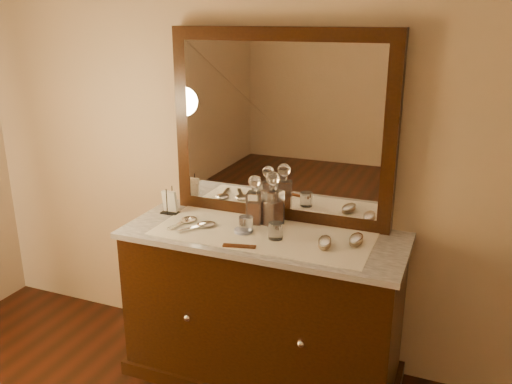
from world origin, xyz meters
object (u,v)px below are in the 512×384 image
at_px(napkin_rack, 170,203).
at_px(brush_far, 356,240).
at_px(mirror_frame, 281,127).
at_px(brush_near, 325,243).
at_px(decanter_right, 273,205).
at_px(pin_dish, 243,231).
at_px(comb, 239,246).
at_px(hand_mirror_outer, 186,221).
at_px(dresser_cabinet, 263,309).
at_px(hand_mirror_inner, 203,225).
at_px(decanter_left, 255,205).

relative_size(napkin_rack, brush_far, 1.06).
distance_m(mirror_frame, brush_near, 0.65).
relative_size(mirror_frame, decanter_right, 4.15).
height_order(pin_dish, brush_far, brush_far).
bearing_deg(napkin_rack, comb, -27.42).
xyz_separation_m(napkin_rack, hand_mirror_outer, (0.15, -0.10, -0.05)).
height_order(mirror_frame, brush_near, mirror_frame).
xyz_separation_m(dresser_cabinet, hand_mirror_inner, (-0.32, -0.05, 0.45)).
bearing_deg(decanter_right, dresser_cabinet, -93.00).
relative_size(mirror_frame, hand_mirror_inner, 5.64).
bearing_deg(mirror_frame, hand_mirror_outer, -148.20).
height_order(pin_dish, decanter_left, decanter_left).
distance_m(dresser_cabinet, hand_mirror_outer, 0.63).
bearing_deg(brush_near, mirror_frame, 138.17).
xyz_separation_m(pin_dish, decanter_left, (0.01, 0.14, 0.09)).
bearing_deg(hand_mirror_outer, brush_far, 3.87).
height_order(napkin_rack, brush_near, napkin_rack).
relative_size(mirror_frame, napkin_rack, 7.94).
distance_m(dresser_cabinet, brush_far, 0.66).
distance_m(dresser_cabinet, decanter_right, 0.57).
bearing_deg(hand_mirror_inner, napkin_rack, 155.64).
bearing_deg(hand_mirror_inner, dresser_cabinet, 8.64).
bearing_deg(pin_dish, dresser_cabinet, 21.11).
height_order(comb, hand_mirror_inner, hand_mirror_inner).
xyz_separation_m(pin_dish, hand_mirror_inner, (-0.22, -0.01, 0.00)).
bearing_deg(dresser_cabinet, decanter_left, 130.51).
xyz_separation_m(decanter_left, decanter_right, (0.10, 0.01, 0.01)).
bearing_deg(pin_dish, napkin_rack, 167.32).
xyz_separation_m(brush_near, brush_far, (0.13, 0.09, 0.00)).
height_order(decanter_right, hand_mirror_outer, decanter_right).
height_order(comb, napkin_rack, napkin_rack).
height_order(hand_mirror_outer, hand_mirror_inner, same).
bearing_deg(pin_dish, mirror_frame, 71.04).
bearing_deg(brush_near, napkin_rack, 172.19).
xyz_separation_m(napkin_rack, decanter_right, (0.59, 0.05, 0.05)).
bearing_deg(mirror_frame, hand_mirror_inner, -137.41).
xyz_separation_m(pin_dish, brush_near, (0.43, -0.02, 0.01)).
height_order(pin_dish, brush_near, brush_near).
bearing_deg(comb, decanter_right, 68.89).
relative_size(hand_mirror_outer, hand_mirror_inner, 1.02).
distance_m(mirror_frame, pin_dish, 0.57).
bearing_deg(napkin_rack, brush_near, -7.81).
xyz_separation_m(decanter_right, hand_mirror_outer, (-0.44, -0.14, -0.10)).
xyz_separation_m(napkin_rack, hand_mirror_inner, (0.27, -0.12, -0.05)).
relative_size(comb, brush_near, 1.07).
xyz_separation_m(pin_dish, hand_mirror_outer, (-0.34, 0.01, 0.00)).
bearing_deg(brush_far, dresser_cabinet, -175.39).
bearing_deg(brush_near, decanter_right, 152.19).
bearing_deg(decanter_right, mirror_frame, 92.84).
distance_m(brush_near, hand_mirror_outer, 0.77).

